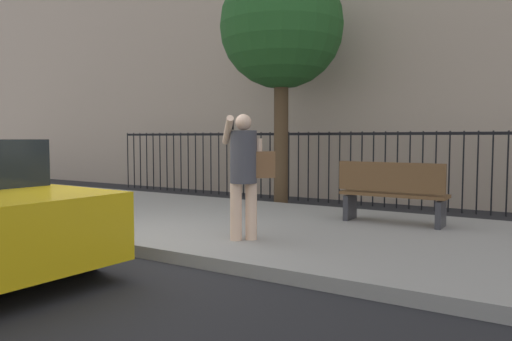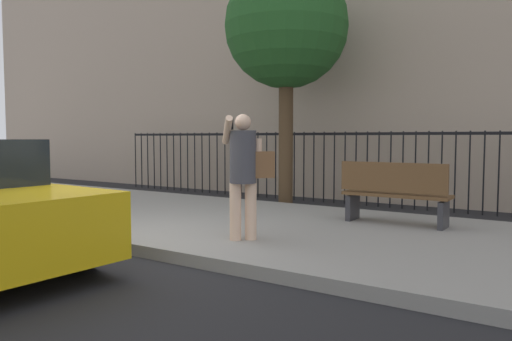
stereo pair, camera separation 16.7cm
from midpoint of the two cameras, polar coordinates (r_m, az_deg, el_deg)
The scene contains 6 objects.
ground_plane at distance 6.61m, azimuth -15.68°, elevation -9.14°, with size 60.00×60.00×0.00m, color black.
sidewalk at distance 8.17m, azimuth -3.83°, elevation -5.98°, with size 28.00×4.40×0.15m, color gray.
iron_fence at distance 11.22m, azimuth 7.75°, elevation 1.53°, with size 12.03×0.04×1.60m.
pedestrian_on_phone at distance 6.27m, azimuth -0.51°, elevation 0.36°, with size 0.68×0.67×1.62m.
street_bench at distance 7.71m, azimuth 16.42°, elevation -2.40°, with size 1.60×0.45×0.95m.
street_tree_near at distance 10.63m, azimuth 4.01°, elevation 16.24°, with size 2.58×2.58×5.08m.
Camera 2 is at (4.98, -4.13, 1.47)m, focal length 34.36 mm.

